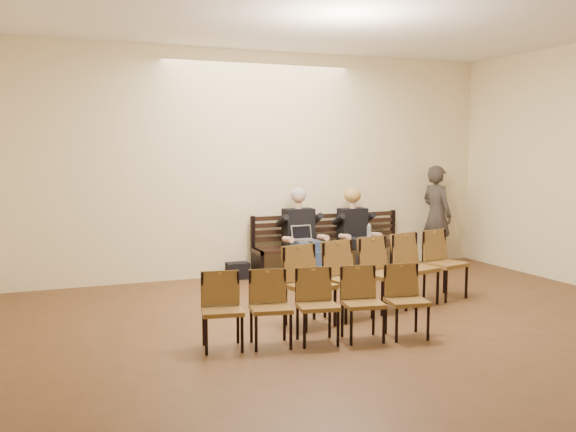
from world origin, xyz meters
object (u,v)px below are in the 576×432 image
chair_row_back (317,306)px  water_bottle (369,239)px  seated_man (301,233)px  seated_woman (355,233)px  passerby (437,207)px  chair_row_front (384,274)px  bench (331,259)px  bag (238,271)px  laptop (305,243)px

chair_row_back → water_bottle: bearing=62.9°
seated_man → seated_woman: bearing=0.0°
seated_man → water_bottle: (1.07, -0.23, -0.13)m
seated_man → chair_row_back: size_ratio=0.59×
seated_man → passerby: bearing=4.7°
chair_row_front → seated_woman: bearing=55.8°
bench → bag: (-1.55, 0.10, -0.10)m
passerby → chair_row_front: passerby is taller
water_bottle → chair_row_back: size_ratio=0.10×
water_bottle → passerby: passerby is taller
bag → seated_man: bearing=-12.9°
water_bottle → passerby: bearing=16.0°
laptop → water_bottle: bearing=-5.4°
seated_man → passerby: 2.67m
seated_man → bench: bearing=11.6°
water_bottle → passerby: size_ratio=0.11×
seated_man → chair_row_front: bearing=-86.9°
passerby → seated_man: bearing=82.7°
seated_man → laptop: size_ratio=4.23×
seated_man → chair_row_back: (-1.19, -3.22, -0.31)m
laptop → seated_woman: bearing=8.1°
water_bottle → bag: 2.13m
seated_woman → chair_row_front: 2.46m
seated_man → chair_row_back: bearing=-110.2°
passerby → chair_row_back: passerby is taller
seated_woman → water_bottle: 0.28m
bag → chair_row_front: size_ratio=0.12×
passerby → seated_woman: bearing=85.4°
laptop → chair_row_front: (0.16, -2.08, -0.12)m
water_bottle → seated_man: bearing=167.6°
laptop → chair_row_front: chair_row_front is taller
passerby → chair_row_front: 3.62m
seated_man → passerby: (2.65, 0.22, 0.29)m
bag → chair_row_front: (1.09, -2.53, 0.33)m
chair_row_front → bench: bearing=64.7°
bench → water_bottle: size_ratio=11.57×
seated_man → seated_woman: (0.95, 0.00, -0.05)m
seated_man → bag: bearing=167.1°
passerby → chair_row_back: bearing=119.9°
seated_woman → bag: 1.99m
bag → passerby: (3.61, 0.00, 0.86)m
laptop → bag: bearing=149.1°
water_bottle → bench: bearing=143.9°
seated_man → chair_row_back: seated_man is taller
bench → seated_woman: seated_woman is taller
seated_woman → water_bottle: bearing=-62.8°
passerby → bag: bearing=78.0°
water_bottle → bag: water_bottle is taller
chair_row_front → chair_row_back: (-1.31, -0.91, -0.07)m
bench → passerby: 2.20m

